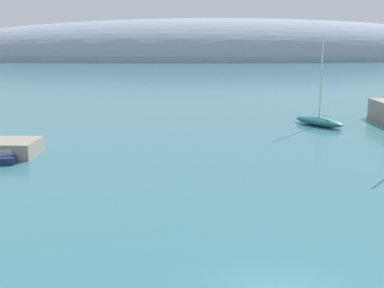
% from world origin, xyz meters
% --- Properties ---
extents(distant_ridge, '(283.81, 60.74, 34.67)m').
position_xyz_m(distant_ridge, '(13.58, 204.67, 0.00)').
color(distant_ridge, '#8E99AD').
rests_on(distant_ridge, ground).
extents(sailboat_teal_outer_mooring, '(5.60, 6.93, 10.47)m').
position_xyz_m(sailboat_teal_outer_mooring, '(12.30, 39.76, 0.59)').
color(sailboat_teal_outer_mooring, '#1E6B70').
rests_on(sailboat_teal_outer_mooring, water).
extents(motorboat_navy_foreground, '(2.48, 5.93, 0.98)m').
position_xyz_m(motorboat_navy_foreground, '(-18.99, 24.52, 0.33)').
color(motorboat_navy_foreground, navy).
rests_on(motorboat_navy_foreground, water).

